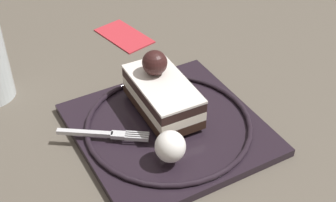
{
  "coord_description": "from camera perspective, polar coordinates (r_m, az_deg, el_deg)",
  "views": [
    {
      "loc": [
        0.42,
        -0.13,
        0.39
      ],
      "look_at": [
        -0.0,
        -0.01,
        0.05
      ],
      "focal_mm": 52.1,
      "sensor_mm": 36.0,
      "label": 1
    }
  ],
  "objects": [
    {
      "name": "fork",
      "position": [
        0.56,
        -7.32,
        -3.88
      ],
      "size": [
        0.05,
        0.1,
        0.0
      ],
      "color": "silver",
      "rests_on": "dessert_plate"
    },
    {
      "name": "ground_plane",
      "position": [
        0.59,
        0.71,
        -3.57
      ],
      "size": [
        2.4,
        2.4,
        0.0
      ],
      "primitive_type": "plane",
      "color": "#575045"
    },
    {
      "name": "dessert_plate",
      "position": [
        0.58,
        -0.0,
        -2.96
      ],
      "size": [
        0.25,
        0.25,
        0.02
      ],
      "color": "black",
      "rests_on": "ground_plane"
    },
    {
      "name": "whipped_cream_dollop",
      "position": [
        0.52,
        0.27,
        -5.35
      ],
      "size": [
        0.03,
        0.03,
        0.04
      ],
      "primitive_type": "ellipsoid",
      "color": "white",
      "rests_on": "dessert_plate"
    },
    {
      "name": "folded_napkin",
      "position": [
        0.77,
        -5.16,
        7.65
      ],
      "size": [
        0.1,
        0.08,
        0.0
      ],
      "primitive_type": "cube",
      "rotation": [
        0.0,
        0.0,
        0.43
      ],
      "color": "#BB2D36",
      "rests_on": "ground_plane"
    },
    {
      "name": "cake_slice",
      "position": [
        0.58,
        -0.72,
        0.99
      ],
      "size": [
        0.12,
        0.08,
        0.07
      ],
      "color": "black",
      "rests_on": "dessert_plate"
    }
  ]
}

